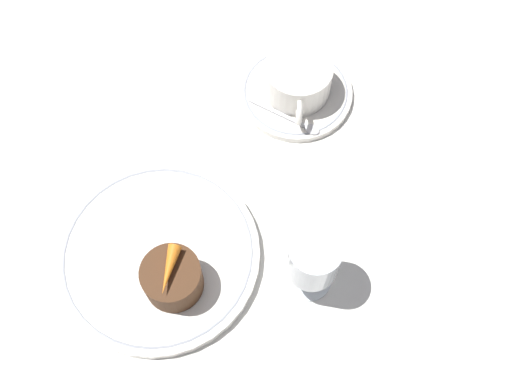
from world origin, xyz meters
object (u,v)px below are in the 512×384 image
coffee_cup (298,79)px  wine_glass (313,260)px  dessert_cake (172,278)px  dinner_plate (159,257)px

coffee_cup → wine_glass: wine_glass is taller
coffee_cup → dessert_cake: bearing=-28.5°
dinner_plate → dessert_cake: (0.04, 0.02, 0.03)m
dessert_cake → coffee_cup: bearing=151.5°
wine_glass → coffee_cup: bearing=-178.6°
coffee_cup → dessert_cake: 0.32m
coffee_cup → dessert_cake: (0.28, -0.15, 0.00)m
coffee_cup → wine_glass: bearing=1.4°
coffee_cup → dessert_cake: same height
dinner_plate → wine_glass: bearing=82.3°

